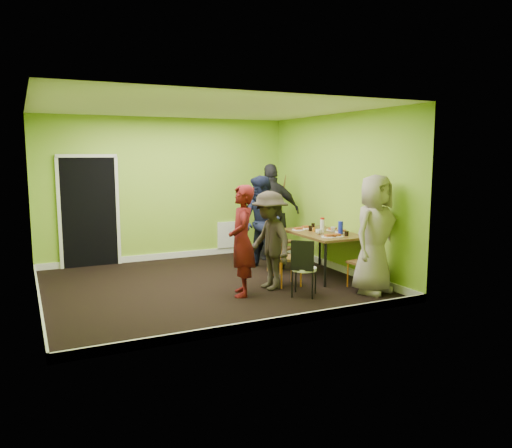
{
  "coord_description": "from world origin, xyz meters",
  "views": [
    {
      "loc": [
        -2.64,
        -7.43,
        2.1
      ],
      "look_at": [
        0.89,
        0.0,
        0.94
      ],
      "focal_mm": 35.0,
      "sensor_mm": 36.0,
      "label": 1
    }
  ],
  "objects_px": {
    "dining_table": "(323,236)",
    "chair_front_end": "(366,258)",
    "person_left_near": "(270,241)",
    "person_front_end": "(375,234)",
    "thermos": "(322,226)",
    "person_left_far": "(262,223)",
    "easel": "(271,214)",
    "blue_bottle": "(341,228)",
    "chair_bentwood": "(303,265)",
    "orange_bottle": "(314,230)",
    "chair_left_near": "(282,253)",
    "chair_back_end": "(278,228)",
    "chair_left_far": "(277,244)",
    "person_standing": "(242,241)",
    "person_back_end": "(272,212)"
  },
  "relations": [
    {
      "from": "chair_back_end",
      "to": "orange_bottle",
      "type": "xyz_separation_m",
      "value": [
        0.06,
        -1.22,
        0.13
      ]
    },
    {
      "from": "person_left_near",
      "to": "chair_front_end",
      "type": "bearing_deg",
      "value": 59.15
    },
    {
      "from": "blue_bottle",
      "to": "person_back_end",
      "type": "relative_size",
      "value": 0.11
    },
    {
      "from": "person_front_end",
      "to": "person_standing",
      "type": "bearing_deg",
      "value": 140.05
    },
    {
      "from": "chair_left_near",
      "to": "chair_back_end",
      "type": "xyz_separation_m",
      "value": [
        0.83,
        1.72,
        0.12
      ]
    },
    {
      "from": "chair_back_end",
      "to": "person_front_end",
      "type": "relative_size",
      "value": 0.52
    },
    {
      "from": "person_left_near",
      "to": "chair_back_end",
      "type": "bearing_deg",
      "value": 143.91
    },
    {
      "from": "thermos",
      "to": "person_back_end",
      "type": "relative_size",
      "value": 0.12
    },
    {
      "from": "easel",
      "to": "person_left_far",
      "type": "bearing_deg",
      "value": -122.43
    },
    {
      "from": "chair_back_end",
      "to": "person_left_near",
      "type": "xyz_separation_m",
      "value": [
        -1.09,
        -1.79,
        0.11
      ]
    },
    {
      "from": "chair_left_near",
      "to": "thermos",
      "type": "distance_m",
      "value": 1.1
    },
    {
      "from": "thermos",
      "to": "person_standing",
      "type": "xyz_separation_m",
      "value": [
        -1.77,
        -0.57,
        -0.04
      ]
    },
    {
      "from": "chair_front_end",
      "to": "person_left_near",
      "type": "bearing_deg",
      "value": 146.91
    },
    {
      "from": "orange_bottle",
      "to": "person_left_far",
      "type": "bearing_deg",
      "value": 137.73
    },
    {
      "from": "chair_front_end",
      "to": "person_standing",
      "type": "xyz_separation_m",
      "value": [
        -1.87,
        0.52,
        0.33
      ]
    },
    {
      "from": "easel",
      "to": "person_front_end",
      "type": "relative_size",
      "value": 0.93
    },
    {
      "from": "chair_left_far",
      "to": "chair_front_end",
      "type": "relative_size",
      "value": 1.04
    },
    {
      "from": "chair_left_near",
      "to": "orange_bottle",
      "type": "distance_m",
      "value": 1.05
    },
    {
      "from": "chair_bentwood",
      "to": "blue_bottle",
      "type": "height_order",
      "value": "blue_bottle"
    },
    {
      "from": "chair_bentwood",
      "to": "thermos",
      "type": "bearing_deg",
      "value": 86.99
    },
    {
      "from": "chair_left_far",
      "to": "chair_front_end",
      "type": "distance_m",
      "value": 1.74
    },
    {
      "from": "person_left_far",
      "to": "chair_back_end",
      "type": "bearing_deg",
      "value": 109.3
    },
    {
      "from": "person_standing",
      "to": "chair_front_end",
      "type": "bearing_deg",
      "value": 94.38
    },
    {
      "from": "person_front_end",
      "to": "orange_bottle",
      "type": "bearing_deg",
      "value": 78.69
    },
    {
      "from": "chair_left_near",
      "to": "thermos",
      "type": "relative_size",
      "value": 4.28
    },
    {
      "from": "chair_bentwood",
      "to": "person_back_end",
      "type": "relative_size",
      "value": 0.45
    },
    {
      "from": "dining_table",
      "to": "easel",
      "type": "height_order",
      "value": "easel"
    },
    {
      "from": "person_left_near",
      "to": "person_front_end",
      "type": "bearing_deg",
      "value": 52.54
    },
    {
      "from": "blue_bottle",
      "to": "thermos",
      "type": "bearing_deg",
      "value": 119.93
    },
    {
      "from": "person_left_near",
      "to": "person_left_far",
      "type": "bearing_deg",
      "value": 154.65
    },
    {
      "from": "chair_back_end",
      "to": "easel",
      "type": "xyz_separation_m",
      "value": [
        0.3,
        0.88,
        0.17
      ]
    },
    {
      "from": "chair_left_far",
      "to": "blue_bottle",
      "type": "bearing_deg",
      "value": 27.86
    },
    {
      "from": "person_standing",
      "to": "person_front_end",
      "type": "bearing_deg",
      "value": 88.78
    },
    {
      "from": "chair_left_far",
      "to": "person_left_far",
      "type": "distance_m",
      "value": 0.47
    },
    {
      "from": "chair_front_end",
      "to": "person_back_end",
      "type": "height_order",
      "value": "person_back_end"
    },
    {
      "from": "blue_bottle",
      "to": "person_front_end",
      "type": "bearing_deg",
      "value": -94.51
    },
    {
      "from": "chair_left_near",
      "to": "easel",
      "type": "xyz_separation_m",
      "value": [
        1.13,
        2.6,
        0.28
      ]
    },
    {
      "from": "thermos",
      "to": "person_standing",
      "type": "relative_size",
      "value": 0.14
    },
    {
      "from": "chair_back_end",
      "to": "easel",
      "type": "distance_m",
      "value": 0.95
    },
    {
      "from": "chair_left_near",
      "to": "chair_front_end",
      "type": "distance_m",
      "value": 1.3
    },
    {
      "from": "thermos",
      "to": "person_left_far",
      "type": "xyz_separation_m",
      "value": [
        -0.79,
        0.76,
        -0.01
      ]
    },
    {
      "from": "orange_bottle",
      "to": "chair_left_far",
      "type": "bearing_deg",
      "value": 145.2
    },
    {
      "from": "chair_bentwood",
      "to": "thermos",
      "type": "relative_size",
      "value": 3.83
    },
    {
      "from": "thermos",
      "to": "orange_bottle",
      "type": "height_order",
      "value": "thermos"
    },
    {
      "from": "blue_bottle",
      "to": "person_left_near",
      "type": "bearing_deg",
      "value": -174.5
    },
    {
      "from": "orange_bottle",
      "to": "chair_front_end",
      "type": "bearing_deg",
      "value": -80.97
    },
    {
      "from": "chair_left_near",
      "to": "blue_bottle",
      "type": "distance_m",
      "value": 1.2
    },
    {
      "from": "dining_table",
      "to": "chair_front_end",
      "type": "relative_size",
      "value": 1.71
    },
    {
      "from": "thermos",
      "to": "blue_bottle",
      "type": "bearing_deg",
      "value": -60.07
    },
    {
      "from": "chair_left_far",
      "to": "easel",
      "type": "bearing_deg",
      "value": 139.27
    }
  ]
}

